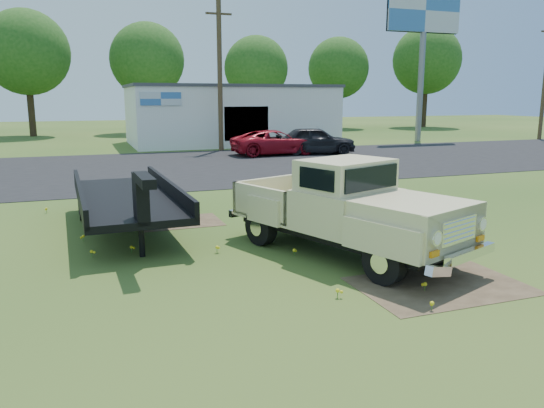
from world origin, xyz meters
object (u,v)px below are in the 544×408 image
at_px(red_pickup, 275,143).
at_px(billboard, 424,24).
at_px(flatbed_trailer, 126,193).
at_px(dark_sedan, 315,141).
at_px(vintage_pickup_truck, 345,207).

bearing_deg(red_pickup, billboard, -70.20).
height_order(billboard, flatbed_trailer, billboard).
relative_size(flatbed_trailer, dark_sedan, 1.45).
relative_size(vintage_pickup_truck, red_pickup, 1.11).
distance_m(vintage_pickup_truck, red_pickup, 19.88).
bearing_deg(red_pickup, vintage_pickup_truck, 161.48).
bearing_deg(dark_sedan, vintage_pickup_truck, 169.48).
bearing_deg(billboard, vintage_pickup_truck, -127.91).
height_order(vintage_pickup_truck, flatbed_trailer, vintage_pickup_truck).
xyz_separation_m(red_pickup, dark_sedan, (2.33, -0.43, 0.09)).
bearing_deg(dark_sedan, flatbed_trailer, 153.21).
bearing_deg(flatbed_trailer, vintage_pickup_truck, -44.57).
relative_size(billboard, flatbed_trailer, 1.62).
bearing_deg(billboard, red_pickup, -157.82).
bearing_deg(dark_sedan, red_pickup, 91.82).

